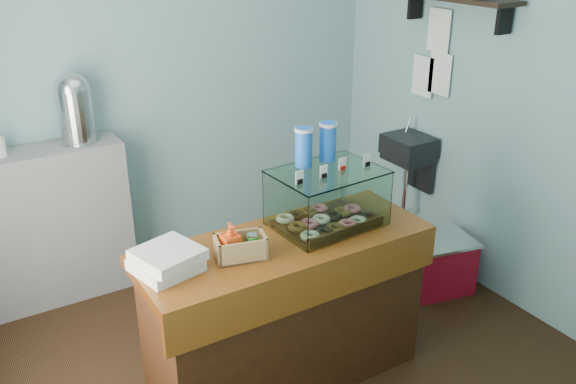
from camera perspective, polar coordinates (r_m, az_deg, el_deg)
ground at (r=3.92m, az=-2.20°, el=-14.71°), size 3.50×3.50×0.00m
room_shell at (r=3.17m, az=-2.34°, el=10.43°), size 3.54×3.04×2.82m
counter at (r=3.47m, az=-0.21°, el=-11.02°), size 1.60×0.60×0.90m
back_shelf at (r=4.47m, az=-21.04°, el=-2.91°), size 1.00×0.32×1.10m
display_case at (r=3.37m, az=3.40°, el=-0.29°), size 0.61×0.46×0.54m
condiment_crate at (r=3.05m, az=-4.68°, el=-5.02°), size 0.28×0.21×0.20m
pastry_boxes at (r=3.00m, az=-11.27°, el=-6.26°), size 0.35×0.35×0.11m
coffee_urn at (r=4.26m, az=-19.36°, el=7.58°), size 0.26×0.26×0.47m
red_cooler at (r=4.53m, az=13.92°, el=-6.59°), size 0.52×0.44×0.40m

